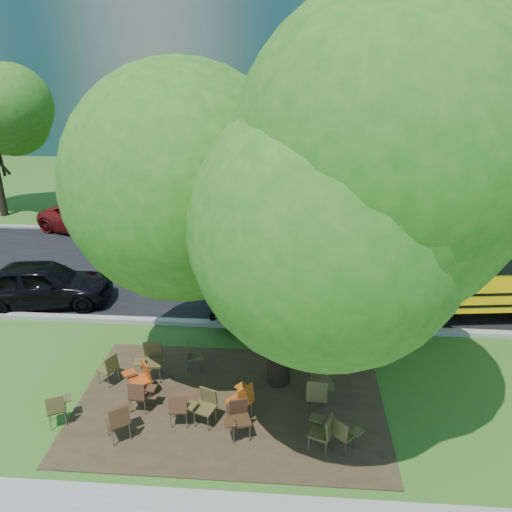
# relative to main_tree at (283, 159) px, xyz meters

# --- Properties ---
(ground) EXTENTS (160.00, 160.00, 0.00)m
(ground) POSITION_rel_main_tree_xyz_m (-2.07, -0.40, -5.49)
(ground) COLOR #33551A
(ground) RESTS_ON ground
(dirt_patch) EXTENTS (7.00, 4.50, 0.03)m
(dirt_patch) POSITION_rel_main_tree_xyz_m (-1.07, -0.90, -5.48)
(dirt_patch) COLOR #382819
(dirt_patch) RESTS_ON ground
(asphalt_road) EXTENTS (80.00, 8.00, 0.04)m
(asphalt_road) POSITION_rel_main_tree_xyz_m (-2.07, 6.60, -5.47)
(asphalt_road) COLOR black
(asphalt_road) RESTS_ON ground
(kerb_near) EXTENTS (80.00, 0.25, 0.14)m
(kerb_near) POSITION_rel_main_tree_xyz_m (-2.07, 2.60, -5.42)
(kerb_near) COLOR gray
(kerb_near) RESTS_ON ground
(kerb_far) EXTENTS (80.00, 0.25, 0.14)m
(kerb_far) POSITION_rel_main_tree_xyz_m (-2.07, 10.70, -5.42)
(kerb_far) COLOR gray
(kerb_far) RESTS_ON ground
(building_main) EXTENTS (38.00, 16.00, 22.00)m
(building_main) POSITION_rel_main_tree_xyz_m (-10.07, 35.60, 5.51)
(building_main) COLOR slate
(building_main) RESTS_ON ground
(bg_tree_2) EXTENTS (4.80, 4.80, 6.62)m
(bg_tree_2) POSITION_rel_main_tree_xyz_m (-7.07, 15.60, -1.28)
(bg_tree_2) COLOR black
(bg_tree_2) RESTS_ON ground
(bg_tree_3) EXTENTS (5.60, 5.60, 7.84)m
(bg_tree_3) POSITION_rel_main_tree_xyz_m (5.93, 13.60, -0.46)
(bg_tree_3) COLOR black
(bg_tree_3) RESTS_ON ground
(main_tree) EXTENTS (7.20, 7.20, 9.10)m
(main_tree) POSITION_rel_main_tree_xyz_m (0.00, 0.00, 0.00)
(main_tree) COLOR black
(main_tree) RESTS_ON ground
(school_bus) EXTENTS (12.48, 4.11, 3.00)m
(school_bus) POSITION_rel_main_tree_xyz_m (4.60, 4.04, -3.76)
(school_bus) COLOR #FFC008
(school_bus) RESTS_ON ground
(chair_0) EXTENTS (0.54, 0.64, 0.80)m
(chair_0) POSITION_rel_main_tree_xyz_m (-4.67, -1.89, -5.00)
(chair_0) COLOR #4B4020
(chair_0) RESTS_ON ground
(chair_1) EXTENTS (0.56, 0.48, 0.82)m
(chair_1) POSITION_rel_main_tree_xyz_m (-3.03, -1.34, -4.98)
(chair_1) COLOR #472919
(chair_1) RESTS_ON ground
(chair_2) EXTENTS (0.60, 0.75, 0.89)m
(chair_2) POSITION_rel_main_tree_xyz_m (-3.18, -2.23, -4.94)
(chair_2) COLOR #422A17
(chair_2) RESTS_ON ground
(chair_3) EXTENTS (0.68, 0.53, 0.86)m
(chair_3) POSITION_rel_main_tree_xyz_m (-1.53, -1.60, -4.96)
(chair_3) COLOR brown
(chair_3) RESTS_ON ground
(chair_4) EXTENTS (0.56, 0.54, 0.84)m
(chair_4) POSITION_rel_main_tree_xyz_m (-2.05, -1.71, -4.97)
(chair_4) COLOR #4A2C1A
(chair_4) RESTS_ON ground
(chair_5) EXTENTS (0.59, 0.65, 0.86)m
(chair_5) POSITION_rel_main_tree_xyz_m (-0.77, -1.94, -4.96)
(chair_5) COLOR #3F2616
(chair_5) RESTS_ON ground
(chair_6) EXTENTS (0.56, 0.71, 0.90)m
(chair_6) POSITION_rel_main_tree_xyz_m (0.97, -2.23, -4.94)
(chair_6) COLOR #463C1E
(chair_6) RESTS_ON ground
(chair_7) EXTENTS (0.67, 0.53, 0.78)m
(chair_7) POSITION_rel_main_tree_xyz_m (1.38, -2.22, -5.01)
(chair_7) COLOR brown
(chair_7) RESTS_ON ground
(chair_8) EXTENTS (0.53, 0.68, 0.82)m
(chair_8) POSITION_rel_main_tree_xyz_m (-4.06, -0.38, -4.98)
(chair_8) COLOR #4E4A21
(chair_8) RESTS_ON ground
(chair_9) EXTENTS (0.77, 0.61, 0.91)m
(chair_9) POSITION_rel_main_tree_xyz_m (-3.17, -0.78, -4.93)
(chair_9) COLOR #A94112
(chair_9) RESTS_ON ground
(chair_10) EXTENTS (0.53, 0.52, 0.78)m
(chair_10) POSITION_rel_main_tree_xyz_m (-2.17, 0.31, -5.01)
(chair_10) COLOR #4A3E20
(chair_10) RESTS_ON ground
(chair_11) EXTENTS (0.65, 0.83, 0.96)m
(chair_11) POSITION_rel_main_tree_xyz_m (-0.74, -1.44, -4.90)
(chair_11) COLOR #B64D13
(chair_11) RESTS_ON ground
(chair_12) EXTENTS (0.49, 0.60, 0.84)m
(chair_12) POSITION_rel_main_tree_xyz_m (0.93, -0.36, -4.97)
(chair_12) COLOR brown
(chair_12) RESTS_ON ground
(chair_13) EXTENTS (0.64, 0.57, 0.97)m
(chair_13) POSITION_rel_main_tree_xyz_m (0.90, -1.15, -4.89)
(chair_13) COLOR brown
(chair_13) RESTS_ON ground
(chair_14) EXTENTS (0.64, 0.63, 0.97)m
(chair_14) POSITION_rel_main_tree_xyz_m (-3.10, -0.09, -4.89)
(chair_14) COLOR brown
(chair_14) RESTS_ON ground
(black_car) EXTENTS (4.50, 2.35, 1.46)m
(black_car) POSITION_rel_main_tree_xyz_m (-7.60, 3.55, -4.76)
(black_car) COLOR black
(black_car) RESTS_ON ground
(bg_car_red) EXTENTS (5.17, 3.74, 1.31)m
(bg_car_red) POSITION_rel_main_tree_xyz_m (-8.76, 10.40, -4.84)
(bg_car_red) COLOR #590F0F
(bg_car_red) RESTS_ON ground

